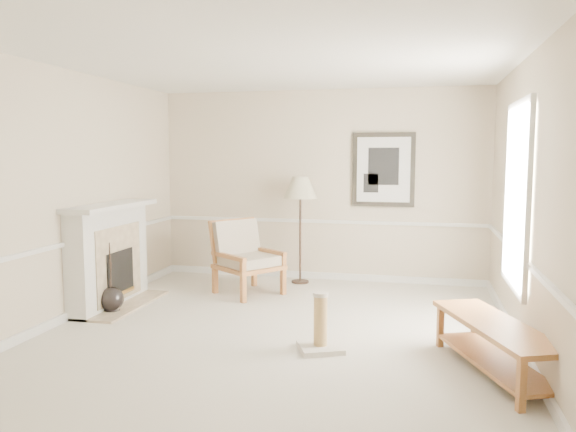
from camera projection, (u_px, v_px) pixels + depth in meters
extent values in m
plane|color=silver|center=(277.00, 332.00, 6.09)|extent=(5.50, 5.50, 0.00)
cube|color=beige|center=(321.00, 186.00, 8.60)|extent=(5.00, 0.04, 2.90)
cube|color=beige|center=(160.00, 235.00, 3.27)|extent=(5.00, 0.04, 2.90)
cube|color=beige|center=(68.00, 195.00, 6.50)|extent=(0.04, 5.50, 2.90)
cube|color=beige|center=(529.00, 204.00, 5.37)|extent=(0.04, 5.50, 2.90)
cube|color=white|center=(276.00, 59.00, 5.78)|extent=(5.00, 5.50, 0.04)
cube|color=white|center=(320.00, 276.00, 8.73)|extent=(4.95, 0.04, 0.10)
cube|color=white|center=(320.00, 221.00, 8.64)|extent=(4.95, 0.04, 0.05)
cube|color=white|center=(518.00, 196.00, 5.76)|extent=(0.03, 1.20, 1.80)
cube|color=white|center=(517.00, 196.00, 5.76)|extent=(0.05, 1.34, 1.94)
cube|color=black|center=(384.00, 170.00, 8.32)|extent=(0.92, 0.04, 1.10)
cube|color=white|center=(383.00, 170.00, 8.30)|extent=(0.78, 0.01, 0.96)
cube|color=black|center=(383.00, 166.00, 8.29)|extent=(0.45, 0.01, 0.55)
cube|color=white|center=(109.00, 257.00, 7.14)|extent=(0.28, 1.50, 1.25)
cube|color=white|center=(110.00, 206.00, 7.05)|extent=(0.46, 1.64, 0.06)
cube|color=#C6B28E|center=(119.00, 263.00, 7.11)|extent=(0.02, 1.05, 0.95)
cube|color=black|center=(120.00, 273.00, 7.12)|extent=(0.02, 0.62, 0.58)
cube|color=#AC8039|center=(121.00, 293.00, 7.15)|extent=(0.01, 0.66, 0.05)
cube|color=#C6B28E|center=(122.00, 304.00, 7.17)|extent=(0.60, 1.50, 0.03)
sphere|color=black|center=(111.00, 299.00, 6.83)|extent=(0.30, 0.30, 0.30)
cylinder|color=black|center=(112.00, 309.00, 6.85)|extent=(0.19, 0.19, 0.09)
cylinder|color=black|center=(110.00, 268.00, 6.79)|extent=(0.06, 0.12, 0.47)
cylinder|color=black|center=(111.00, 271.00, 6.79)|extent=(0.08, 0.14, 0.38)
cylinder|color=black|center=(110.00, 265.00, 6.79)|extent=(0.04, 0.06, 0.55)
cube|color=#AB6337|center=(243.00, 287.00, 7.29)|extent=(0.09, 0.09, 0.41)
cube|color=#AB6337|center=(215.00, 278.00, 7.80)|extent=(0.09, 0.09, 0.41)
cube|color=#AB6337|center=(283.00, 280.00, 7.72)|extent=(0.09, 0.09, 0.41)
cube|color=#AB6337|center=(254.00, 272.00, 8.24)|extent=(0.09, 0.09, 0.41)
cube|color=#AB6337|center=(249.00, 267.00, 7.74)|extent=(1.07, 1.07, 0.05)
cube|color=#AB6337|center=(234.00, 240.00, 7.97)|extent=(0.60, 0.72, 0.60)
cube|color=#AB6337|center=(228.00, 256.00, 7.51)|extent=(0.65, 0.51, 0.05)
cube|color=#AB6337|center=(268.00, 251.00, 7.94)|extent=(0.65, 0.51, 0.05)
cube|color=white|center=(249.00, 260.00, 7.73)|extent=(0.97, 0.97, 0.13)
cube|color=white|center=(237.00, 239.00, 7.92)|extent=(0.59, 0.69, 0.53)
cylinder|color=black|center=(300.00, 282.00, 8.47)|extent=(0.26, 0.26, 0.03)
cylinder|color=black|center=(300.00, 234.00, 8.39)|extent=(0.03, 0.03, 1.44)
cone|color=beige|center=(300.00, 187.00, 8.31)|extent=(0.53, 0.53, 0.32)
cube|color=#AB6337|center=(495.00, 325.00, 4.90)|extent=(1.03, 1.67, 0.05)
cube|color=#AB6337|center=(494.00, 361.00, 4.94)|extent=(0.93, 1.54, 0.03)
cube|color=#AB6337|center=(521.00, 386.00, 4.18)|extent=(0.07, 0.07, 0.41)
cube|color=#AB6337|center=(566.00, 383.00, 4.23)|extent=(0.07, 0.07, 0.41)
cube|color=#AB6337|center=(440.00, 326.00, 5.62)|extent=(0.07, 0.07, 0.41)
cube|color=#AB6337|center=(475.00, 325.00, 5.67)|extent=(0.07, 0.07, 0.41)
cube|color=silver|center=(320.00, 347.00, 5.54)|extent=(0.54, 0.54, 0.05)
cylinder|color=tan|center=(320.00, 321.00, 5.51)|extent=(0.13, 0.13, 0.49)
cylinder|color=silver|center=(321.00, 294.00, 5.48)|extent=(0.15, 0.15, 0.04)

